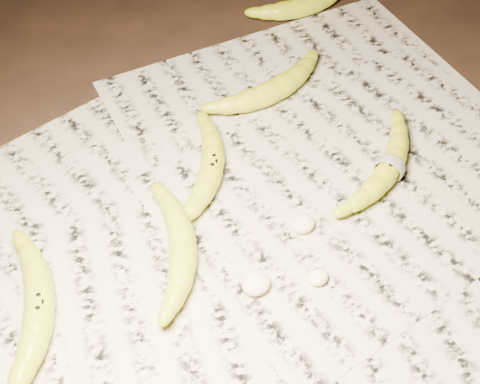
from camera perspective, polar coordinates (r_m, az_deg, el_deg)
ground at (r=0.92m, az=1.08°, el=-1.49°), size 3.00×3.00×0.00m
newspaper_patch at (r=0.93m, az=0.78°, el=-0.47°), size 0.90×0.70×0.01m
banana_left_a at (r=0.83m, az=-16.81°, el=-9.44°), size 0.15×0.21×0.04m
banana_left_b at (r=0.85m, az=-4.91°, el=-4.54°), size 0.14×0.19×0.04m
banana_center at (r=0.94m, az=-2.43°, el=2.24°), size 0.17×0.18×0.03m
banana_taped at (r=0.96m, az=12.68°, el=2.14°), size 0.21×0.13×0.03m
banana_upper_a at (r=1.06m, az=2.93°, el=8.81°), size 0.20×0.06×0.04m
banana_upper_b at (r=1.25m, az=5.70°, el=15.70°), size 0.19×0.09×0.04m
measuring_tape at (r=0.96m, az=12.68°, el=2.14°), size 0.02×0.04×0.04m
flesh_chunk_a at (r=0.83m, az=1.42°, el=-7.70°), size 0.04×0.03×0.02m
flesh_chunk_b at (r=0.84m, az=6.71°, el=-7.10°), size 0.03×0.02×0.02m
flesh_chunk_c at (r=0.89m, az=5.48°, el=-2.60°), size 0.03×0.03×0.02m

